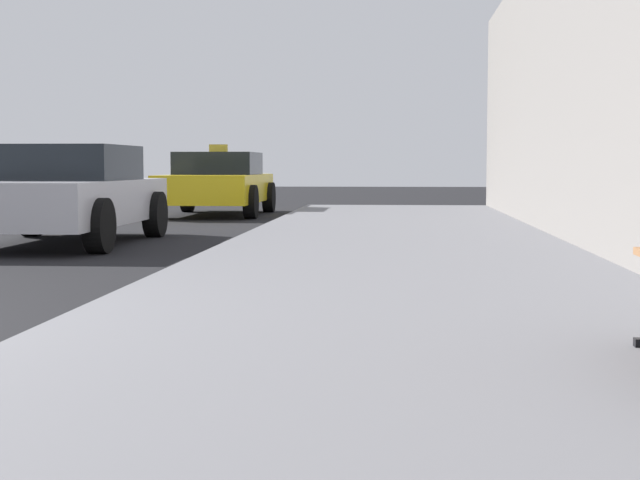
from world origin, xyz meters
TOP-DOWN VIEW (x-y plane):
  - sidewalk at (4.00, 0.00)m, footprint 4.00×32.00m
  - car_silver at (-0.35, 7.25)m, footprint 2.01×4.00m
  - car_yellow at (0.31, 14.46)m, footprint 1.99×4.02m

SIDE VIEW (x-z plane):
  - sidewalk at x=4.00m, z-range 0.00..0.15m
  - car_silver at x=-0.35m, z-range 0.01..1.28m
  - car_yellow at x=0.31m, z-range -0.07..1.36m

